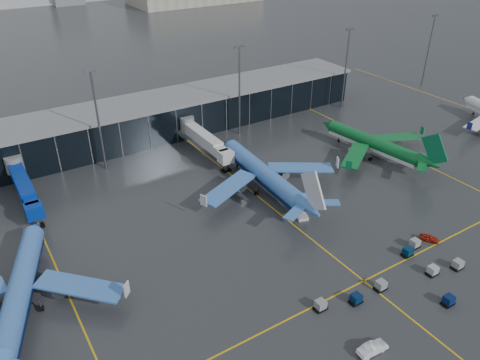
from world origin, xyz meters
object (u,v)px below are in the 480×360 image
baggage_carts (404,277)px  mobile_airstair (301,214)px  airliner_klm_near (263,164)px  service_van_white (373,348)px  airliner_aer_lingus (373,135)px  airliner_arkefly (17,276)px  service_van_red (429,238)px

baggage_carts → mobile_airstair: bearing=96.8°
airliner_klm_near → baggage_carts: (3.03, -39.43, -5.66)m
airliner_klm_near → service_van_white: (-13.16, -47.66, -5.61)m
airliner_aer_lingus → airliner_klm_near: bearing=170.2°
airliner_klm_near → airliner_aer_lingus: airliner_klm_near is taller
airliner_arkefly → baggage_carts: size_ratio=1.34×
mobile_airstair → service_van_red: mobile_airstair is taller
airliner_arkefly → service_van_white: airliner_arkefly is taller
airliner_arkefly → airliner_aer_lingus: airliner_arkefly is taller
airliner_aer_lingus → service_van_red: 37.77m
airliner_klm_near → service_van_red: size_ratio=11.08×
service_van_white → airliner_arkefly: bearing=51.4°
baggage_carts → service_van_red: baggage_carts is taller
mobile_airstair → service_van_red: (16.22, -19.80, -0.13)m
airliner_aer_lingus → baggage_carts: 49.32m
airliner_arkefly → baggage_carts: airliner_arkefly is taller
service_van_red → service_van_white: size_ratio=0.76×
airliner_klm_near → mobile_airstair: (0.04, -14.56, -5.65)m
baggage_carts → service_van_red: size_ratio=7.96×
airliner_aer_lingus → service_van_red: airliner_aer_lingus is taller
airliner_arkefly → service_van_white: size_ratio=8.12×
airliner_aer_lingus → service_van_red: (-17.85, -32.89, -5.12)m
service_van_white → airliner_klm_near: bearing=-11.9°
airliner_aer_lingus → mobile_airstair: 36.84m
airliner_arkefly → airliner_klm_near: airliner_klm_near is taller
baggage_carts → service_van_red: 14.18m
mobile_airstair → airliner_klm_near: bearing=107.8°
airliner_klm_near → airliner_arkefly: bearing=-166.0°
airliner_klm_near → baggage_carts: bearing=-82.2°
baggage_carts → mobile_airstair: mobile_airstair is taller
airliner_klm_near → airliner_aer_lingus: bearing=1.0°
airliner_arkefly → service_van_white: 56.12m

